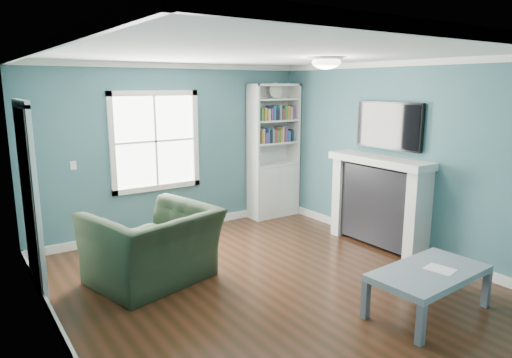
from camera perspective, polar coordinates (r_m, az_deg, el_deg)
floor at (r=5.44m, az=1.54°, el=-13.10°), size 5.00×5.00×0.00m
room_walls at (r=4.99m, az=1.64°, el=3.64°), size 5.00×5.00×5.00m
trim at (r=5.05m, az=1.62°, el=-0.24°), size 4.50×5.00×2.60m
window at (r=7.03m, az=-12.44°, el=4.64°), size 1.40×0.06×1.50m
bookshelf at (r=7.96m, az=2.18°, el=1.86°), size 0.90×0.35×2.31m
fireplace at (r=6.72m, az=15.07°, el=-2.89°), size 0.44×1.58×1.30m
tv at (r=6.63m, az=16.26°, el=6.43°), size 0.06×1.10×0.65m
door at (r=5.57m, az=-26.50°, el=-2.08°), size 0.12×0.98×2.17m
ceiling_fixture at (r=5.59m, az=8.79°, el=14.32°), size 0.38×0.38×0.15m
light_switch at (r=6.71m, az=-21.87°, el=1.59°), size 0.08×0.01×0.12m
recliner at (r=5.46m, az=-12.80°, el=-6.73°), size 1.51×1.17×1.16m
coffee_table at (r=5.01m, az=20.81°, el=-11.20°), size 1.29×0.75×0.46m
paper_sheet at (r=5.03m, az=22.02°, el=-10.41°), size 0.27×0.31×0.00m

